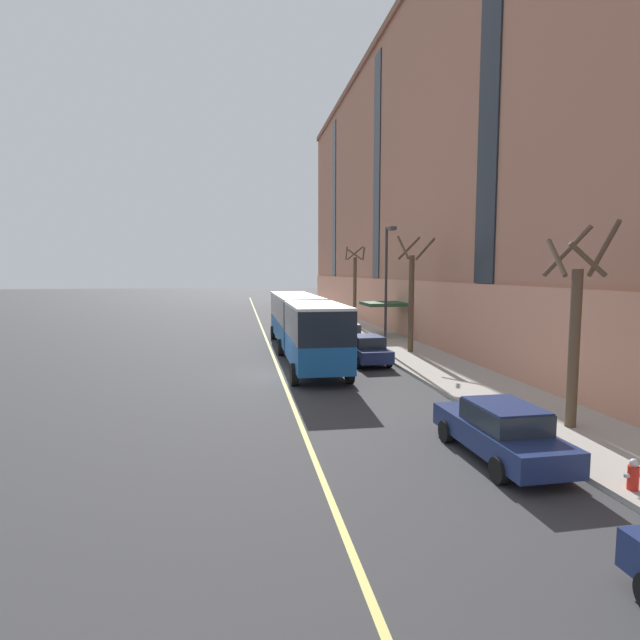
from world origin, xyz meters
The scene contains 16 objects.
ground_plane centered at (0.00, 0.00, 0.00)m, with size 260.00×260.00×0.00m, color #38383A.
sidewalk centered at (8.36, 3.00, 0.07)m, with size 4.30×160.00×0.15m, color #ADA89E.
apartment_facade centered at (16.49, 0.00, 13.05)m, with size 15.20×110.00×26.13m.
city_bus centered at (1.66, 5.46, 2.04)m, with size 2.87×18.54×3.51m.
parked_car_navy_0 centered at (4.89, -11.98, 0.78)m, with size 1.99×4.81×1.56m.
parked_car_navy_1 centered at (5.04, 31.99, 0.78)m, with size 2.00×4.29×1.56m.
parked_car_silver_2 centered at (4.88, 25.68, 0.78)m, with size 2.06×4.52×1.56m.
parked_car_navy_3 centered at (4.88, 2.30, 0.78)m, with size 1.98×4.67×1.56m.
parked_car_champagne_4 centered at (5.05, 16.87, 0.78)m, with size 2.06×4.76×1.56m.
parked_car_white_5 centered at (5.15, 8.70, 0.78)m, with size 2.05×4.36×1.56m.
street_tree_near_corner centered at (8.34, -10.10, 3.33)m, with size 1.81×1.85×6.42m.
street_tree_mid_block centered at (8.35, 4.94, 3.65)m, with size 2.01×1.97×7.05m.
street_tree_far_uptown centered at (8.32, 19.94, 3.88)m, with size 1.99×1.95×7.19m.
street_lamp centered at (6.81, 4.96, 4.71)m, with size 0.36×1.48×7.52m.
fire_hydrant centered at (6.71, -14.52, 0.49)m, with size 0.42×0.24×0.72m.
lane_centerline centered at (-0.04, 3.00, 0.00)m, with size 0.16×140.00×0.01m, color #E0D66B.
Camera 1 is at (-1.97, -24.06, 5.05)m, focal length 28.00 mm.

